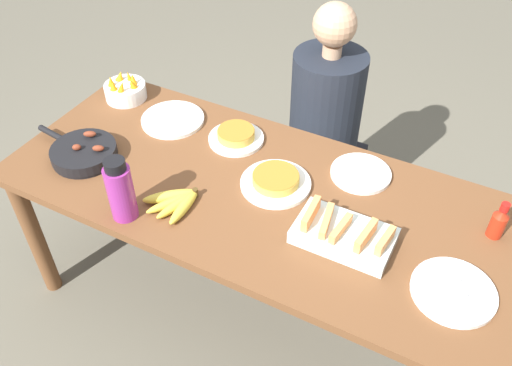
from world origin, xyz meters
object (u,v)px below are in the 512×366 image
empty_plate_far_left (361,173)px  fruit_bowl_mango (125,90)px  frittata_plate_side (236,136)px  hot_sauce_bottle (499,222)px  person_figure (324,140)px  frittata_plate_center (276,181)px  banana_bunch (176,202)px  melon_tray (344,234)px  water_bottle (120,190)px  empty_plate_far_right (453,291)px  empty_plate_near_front (173,120)px  skillet (83,152)px

empty_plate_far_left → fruit_bowl_mango: 1.09m
frittata_plate_side → fruit_bowl_mango: fruit_bowl_mango is taller
hot_sauce_bottle → person_figure: bearing=147.4°
frittata_plate_center → empty_plate_far_left: (0.25, 0.20, -0.01)m
banana_bunch → hot_sauce_bottle: hot_sauce_bottle is taller
person_figure → melon_tray: bearing=-64.7°
banana_bunch → water_bottle: bearing=-137.7°
fruit_bowl_mango → water_bottle: size_ratio=0.75×
banana_bunch → empty_plate_far_left: 0.69m
frittata_plate_side → empty_plate_far_right: frittata_plate_side is taller
fruit_bowl_mango → person_figure: bearing=28.1°
melon_tray → person_figure: bearing=115.3°
empty_plate_near_front → fruit_bowl_mango: size_ratio=1.46×
frittata_plate_center → empty_plate_near_front: 0.58m
fruit_bowl_mango → banana_bunch: bearing=-38.8°
skillet → banana_bunch: bearing=-178.7°
empty_plate_near_front → water_bottle: water_bottle is taller
fruit_bowl_mango → person_figure: person_figure is taller
frittata_plate_center → frittata_plate_side: size_ratio=1.16×
frittata_plate_side → person_figure: bearing=65.7°
empty_plate_far_left → hot_sauce_bottle: size_ratio=1.57×
empty_plate_far_left → banana_bunch: bearing=-138.7°
banana_bunch → empty_plate_far_left: size_ratio=0.86×
hot_sauce_bottle → frittata_plate_center: bearing=-171.0°
fruit_bowl_mango → person_figure: 0.94m
melon_tray → skillet: 1.04m
melon_tray → frittata_plate_side: (-0.57, 0.30, -0.01)m
frittata_plate_center → empty_plate_far_left: bearing=37.8°
melon_tray → skillet: melon_tray is taller
frittata_plate_center → empty_plate_near_front: bearing=164.3°
melon_tray → person_figure: person_figure is taller
skillet → hot_sauce_bottle: hot_sauce_bottle is taller
empty_plate_far_left → hot_sauce_bottle: hot_sauce_bottle is taller
melon_tray → empty_plate_near_front: bearing=161.2°
banana_bunch → person_figure: person_figure is taller
melon_tray → empty_plate_near_front: size_ratio=1.22×
melon_tray → frittata_plate_side: size_ratio=1.44×
banana_bunch → frittata_plate_center: (0.26, 0.26, 0.00)m
frittata_plate_side → empty_plate_far_right: (0.94, -0.35, -0.01)m
hot_sauce_bottle → empty_plate_far_right: bearing=-102.2°
empty_plate_near_front → water_bottle: (0.17, -0.53, 0.11)m
hot_sauce_bottle → water_bottle: bearing=-156.6°
empty_plate_far_right → water_bottle: size_ratio=1.06×
frittata_plate_side → frittata_plate_center: bearing=-32.7°
frittata_plate_side → empty_plate_far_left: bearing=3.7°
empty_plate_far_left → water_bottle: 0.87m
melon_tray → empty_plate_near_front: (-0.87, 0.30, -0.02)m
frittata_plate_side → empty_plate_near_front: size_ratio=0.85×
frittata_plate_center → hot_sauce_bottle: (0.75, 0.12, 0.04)m
banana_bunch → frittata_plate_side: 0.42m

